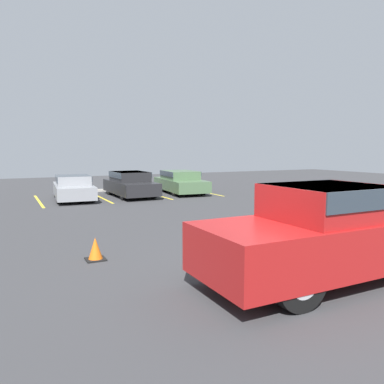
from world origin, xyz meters
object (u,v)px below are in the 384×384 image
at_px(parked_sedan_a, 73,187).
at_px(parked_sedan_c, 180,181).
at_px(pickup_truck, 338,231).
at_px(parked_sedan_b, 130,183).
at_px(traffic_cone, 95,250).
at_px(wheel_stop_curb, 111,190).

xyz_separation_m(parked_sedan_a, parked_sedan_c, (5.91, 0.25, 0.04)).
xyz_separation_m(pickup_truck, parked_sedan_a, (-2.56, 13.95, -0.27)).
bearing_deg(parked_sedan_a, parked_sedan_b, 93.95).
bearing_deg(parked_sedan_b, pickup_truck, -2.14).
bearing_deg(traffic_cone, pickup_truck, -40.11).
bearing_deg(pickup_truck, parked_sedan_b, 88.60).
height_order(pickup_truck, wheel_stop_curb, pickup_truck).
bearing_deg(pickup_truck, traffic_cone, 139.83).
height_order(parked_sedan_a, parked_sedan_b, parked_sedan_b).
height_order(pickup_truck, parked_sedan_a, pickup_truck).
relative_size(parked_sedan_c, traffic_cone, 9.18).
relative_size(parked_sedan_a, wheel_stop_curb, 2.61).
relative_size(parked_sedan_a, parked_sedan_b, 1.01).
distance_m(parked_sedan_c, wheel_stop_curb, 4.33).
xyz_separation_m(pickup_truck, traffic_cone, (-3.85, 3.24, -0.67)).
distance_m(pickup_truck, parked_sedan_c, 14.60).
bearing_deg(wheel_stop_curb, parked_sedan_a, -131.13).
distance_m(pickup_truck, parked_sedan_b, 13.93).
xyz_separation_m(parked_sedan_b, traffic_cone, (-4.17, -10.69, -0.46)).
xyz_separation_m(parked_sedan_b, parked_sedan_c, (3.02, 0.28, -0.02)).
distance_m(parked_sedan_a, wheel_stop_curb, 4.00).
xyz_separation_m(pickup_truck, wheel_stop_curb, (0.05, 16.93, -0.83)).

